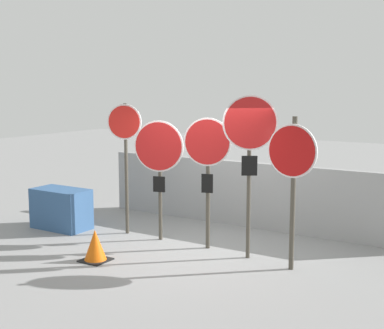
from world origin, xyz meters
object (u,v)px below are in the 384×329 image
stop_sign_1 (159,155)px  stop_sign_2 (207,156)px  stop_sign_3 (250,139)px  stop_sign_0 (125,139)px  storage_crate (61,209)px  traffic_cone_0 (95,245)px  stop_sign_4 (292,165)px

stop_sign_1 → stop_sign_2: stop_sign_2 is taller
stop_sign_2 → stop_sign_3: size_ratio=0.85×
stop_sign_0 → storage_crate: size_ratio=2.17×
traffic_cone_0 → storage_crate: bearing=149.0°
stop_sign_4 → storage_crate: 5.01m
stop_sign_1 → traffic_cone_0: stop_sign_1 is taller
storage_crate → traffic_cone_0: bearing=-31.0°
stop_sign_0 → storage_crate: bearing=175.5°
stop_sign_0 → traffic_cone_0: 2.30m
stop_sign_2 → stop_sign_0: bearing=162.1°
stop_sign_3 → stop_sign_1: bearing=145.9°
stop_sign_4 → traffic_cone_0: stop_sign_4 is taller
stop_sign_2 → traffic_cone_0: stop_sign_2 is taller
stop_sign_1 → storage_crate: size_ratio=1.92×
stop_sign_4 → storage_crate: stop_sign_4 is taller
stop_sign_2 → storage_crate: size_ratio=1.99×
stop_sign_3 → storage_crate: (-4.05, -0.24, -1.60)m
stop_sign_1 → storage_crate: bearing=172.3°
stop_sign_1 → stop_sign_0: bearing=161.3°
stop_sign_4 → stop_sign_3: bearing=174.7°
stop_sign_2 → stop_sign_3: 0.93m
traffic_cone_0 → stop_sign_0: bearing=110.9°
stop_sign_4 → storage_crate: bearing=-172.8°
stop_sign_3 → traffic_cone_0: (-2.09, -1.42, -1.74)m
stop_sign_0 → storage_crate: 2.03m
stop_sign_1 → stop_sign_4: bearing=-22.4°
stop_sign_3 → stop_sign_0: bearing=146.2°
stop_sign_1 → stop_sign_2: size_ratio=0.97×
traffic_cone_0 → stop_sign_1: bearing=82.0°
stop_sign_1 → stop_sign_3: (1.87, -0.11, 0.40)m
stop_sign_0 → stop_sign_1: stop_sign_0 is taller
stop_sign_4 → stop_sign_2: bearing=176.8°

